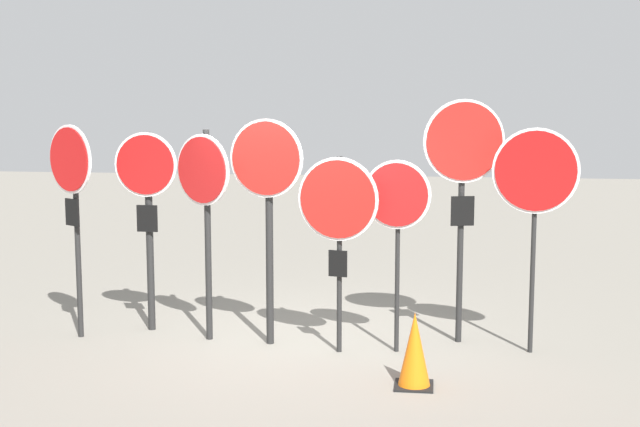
% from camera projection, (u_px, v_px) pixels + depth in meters
% --- Properties ---
extents(ground_plane, '(40.00, 40.00, 0.00)m').
position_uv_depth(ground_plane, '(303.00, 342.00, 10.10)').
color(ground_plane, gray).
extents(stop_sign_0, '(0.67, 0.45, 2.46)m').
position_uv_depth(stop_sign_0, '(72.00, 181.00, 10.05)').
color(stop_sign_0, black).
rests_on(stop_sign_0, ground).
extents(stop_sign_1, '(0.75, 0.15, 2.36)m').
position_uv_depth(stop_sign_1, '(147.00, 194.00, 10.38)').
color(stop_sign_1, black).
rests_on(stop_sign_1, ground).
extents(stop_sign_2, '(0.70, 0.43, 2.41)m').
position_uv_depth(stop_sign_2, '(204.00, 190.00, 9.97)').
color(stop_sign_2, black).
rests_on(stop_sign_2, ground).
extents(stop_sign_3, '(0.84, 0.24, 2.53)m').
position_uv_depth(stop_sign_3, '(267.00, 185.00, 9.77)').
color(stop_sign_3, black).
rests_on(stop_sign_3, ground).
extents(stop_sign_4, '(0.88, 0.23, 2.14)m').
position_uv_depth(stop_sign_4, '(338.00, 210.00, 9.48)').
color(stop_sign_4, black).
rests_on(stop_sign_4, ground).
extents(stop_sign_5, '(0.73, 0.18, 2.11)m').
position_uv_depth(stop_sign_5, '(397.00, 206.00, 9.49)').
color(stop_sign_5, black).
rests_on(stop_sign_5, ground).
extents(stop_sign_6, '(0.90, 0.27, 2.74)m').
position_uv_depth(stop_sign_6, '(463.00, 165.00, 9.81)').
color(stop_sign_6, black).
rests_on(stop_sign_6, ground).
extents(stop_sign_7, '(0.91, 0.16, 2.45)m').
position_uv_depth(stop_sign_7, '(535.00, 182.00, 9.42)').
color(stop_sign_7, black).
rests_on(stop_sign_7, ground).
extents(traffic_cone_0, '(0.37, 0.37, 0.74)m').
position_uv_depth(traffic_cone_0, '(414.00, 350.00, 8.54)').
color(traffic_cone_0, black).
rests_on(traffic_cone_0, ground).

